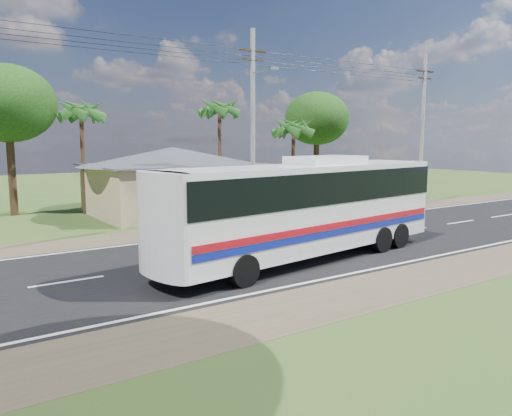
{
  "coord_description": "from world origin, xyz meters",
  "views": [
    {
      "loc": [
        -12.91,
        -17.41,
        4.84
      ],
      "look_at": [
        -0.49,
        1.0,
        1.82
      ],
      "focal_mm": 35.0,
      "sensor_mm": 36.0,
      "label": 1
    }
  ],
  "objects_px": {
    "waiting_shed": "(353,170)",
    "motorcycle": "(366,207)",
    "person": "(390,196)",
    "coach_bus": "(308,201)"
  },
  "relations": [
    {
      "from": "motorcycle",
      "to": "coach_bus",
      "type": "bearing_deg",
      "value": 129.02
    },
    {
      "from": "waiting_shed",
      "to": "coach_bus",
      "type": "xyz_separation_m",
      "value": [
        -12.99,
        -10.5,
        -0.33
      ]
    },
    {
      "from": "coach_bus",
      "to": "person",
      "type": "relative_size",
      "value": 8.55
    },
    {
      "from": "waiting_shed",
      "to": "motorcycle",
      "type": "distance_m",
      "value": 4.19
    },
    {
      "from": "person",
      "to": "waiting_shed",
      "type": "bearing_deg",
      "value": -18.51
    },
    {
      "from": "motorcycle",
      "to": "waiting_shed",
      "type": "bearing_deg",
      "value": -24.42
    },
    {
      "from": "waiting_shed",
      "to": "motorcycle",
      "type": "bearing_deg",
      "value": -119.96
    },
    {
      "from": "waiting_shed",
      "to": "coach_bus",
      "type": "relative_size",
      "value": 0.38
    },
    {
      "from": "person",
      "to": "coach_bus",
      "type": "bearing_deg",
      "value": 48.72
    },
    {
      "from": "waiting_shed",
      "to": "person",
      "type": "bearing_deg",
      "value": -36.87
    }
  ]
}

